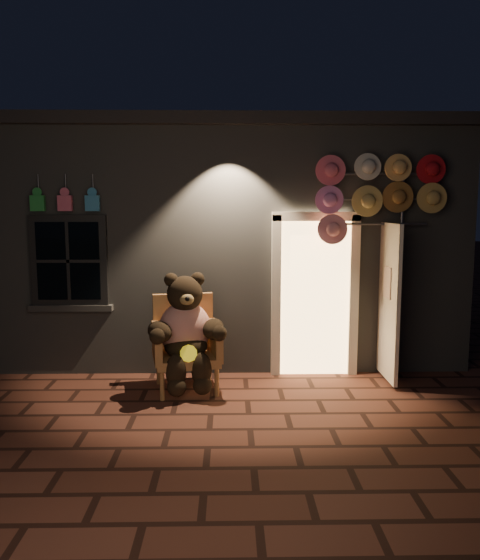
{
  "coord_description": "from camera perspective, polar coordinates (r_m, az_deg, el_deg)",
  "views": [
    {
      "loc": [
        0.21,
        -5.73,
        2.25
      ],
      "look_at": [
        0.34,
        1.0,
        1.35
      ],
      "focal_mm": 35.0,
      "sensor_mm": 36.0,
      "label": 1
    }
  ],
  "objects": [
    {
      "name": "shop_building",
      "position": [
        9.73,
        -2.35,
        4.59
      ],
      "size": [
        7.3,
        5.95,
        3.51
      ],
      "color": "slate",
      "rests_on": "ground"
    },
    {
      "name": "ground",
      "position": [
        6.16,
        -3.08,
        -13.83
      ],
      "size": [
        60.0,
        60.0,
        0.0
      ],
      "primitive_type": "plane",
      "color": "#582E21",
      "rests_on": "ground"
    },
    {
      "name": "wicker_armchair",
      "position": [
        6.86,
        -5.73,
        -6.52
      ],
      "size": [
        0.91,
        0.85,
        1.16
      ],
      "rotation": [
        0.0,
        0.0,
        0.19
      ],
      "color": "#A97341",
      "rests_on": "ground"
    },
    {
      "name": "teddy_bear",
      "position": [
        6.68,
        -5.69,
        -5.35
      ],
      "size": [
        1.01,
        0.86,
        1.41
      ],
      "rotation": [
        0.0,
        0.0,
        0.19
      ],
      "color": "red",
      "rests_on": "ground"
    },
    {
      "name": "hat_rack",
      "position": [
        7.25,
        14.05,
        8.87
      ],
      "size": [
        1.65,
        0.22,
        2.91
      ],
      "color": "#59595E",
      "rests_on": "ground"
    }
  ]
}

